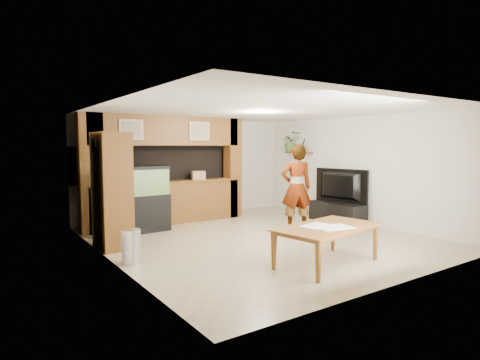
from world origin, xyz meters
TOP-DOWN VIEW (x-y plane):
  - floor at (0.00, 0.00)m, footprint 6.50×6.50m
  - ceiling at (0.00, 0.00)m, footprint 6.50×6.50m
  - wall_back at (0.00, 3.25)m, footprint 6.00×0.00m
  - wall_left at (-3.00, 0.00)m, footprint 0.00×6.50m
  - wall_right at (3.00, 0.00)m, footprint 0.00×6.50m
  - partition at (-0.95, 2.64)m, footprint 4.20×0.99m
  - wall_clock at (-2.97, 1.00)m, footprint 0.05×0.25m
  - wall_shelf at (2.85, 1.95)m, footprint 0.25×0.90m
  - pantry_cabinet at (-2.70, 0.95)m, footprint 0.54×0.88m
  - trash_can at (-2.77, -0.25)m, footprint 0.30×0.30m
  - aquarium at (-1.83, 1.95)m, footprint 1.31×0.49m
  - tv_stand at (2.65, 0.30)m, footprint 0.53×1.45m
  - television at (2.65, 0.30)m, footprint 0.41×1.47m
  - photo_frame at (2.85, 1.75)m, footprint 0.05×0.15m
  - potted_plant at (2.82, 2.26)m, footprint 0.61×0.57m
  - person at (1.16, 0.17)m, footprint 0.83×0.70m
  - microphone at (1.21, 0.01)m, footprint 0.04×0.10m
  - dining_table at (-0.21, -2.10)m, footprint 1.93×1.28m
  - newspaper_a at (-0.35, -1.97)m, footprint 0.58×0.48m
  - newspaper_b at (-0.21, -2.21)m, footprint 0.62×0.50m
  - counter_box at (-0.08, 2.45)m, footprint 0.37×0.29m

SIDE VIEW (x-z plane):
  - floor at x=0.00m, z-range 0.00..0.00m
  - tv_stand at x=2.65m, z-range 0.00..0.48m
  - trash_can at x=-2.77m, z-range 0.00..0.56m
  - dining_table at x=-0.21m, z-range 0.00..0.63m
  - newspaper_a at x=-0.35m, z-range 0.63..0.64m
  - newspaper_b at x=-0.21m, z-range 0.63..0.64m
  - aquarium at x=-1.83m, z-range -0.02..1.43m
  - television at x=2.65m, z-range 0.48..1.32m
  - person at x=1.16m, z-range 0.00..1.92m
  - pantry_cabinet at x=-2.70m, z-range 0.00..2.15m
  - counter_box at x=-0.08m, z-range 1.04..1.26m
  - wall_back at x=0.00m, z-range -1.70..4.30m
  - wall_left at x=-3.00m, z-range -1.95..4.55m
  - wall_right at x=3.00m, z-range -1.95..4.55m
  - partition at x=-0.95m, z-range 0.01..2.61m
  - wall_shelf at x=2.85m, z-range 1.68..1.72m
  - photo_frame at x=2.85m, z-range 1.72..1.91m
  - wall_clock at x=-2.97m, z-range 1.77..2.02m
  - microphone at x=1.21m, z-range 1.88..2.04m
  - potted_plant at x=2.82m, z-range 1.72..2.29m
  - ceiling at x=0.00m, z-range 2.60..2.60m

